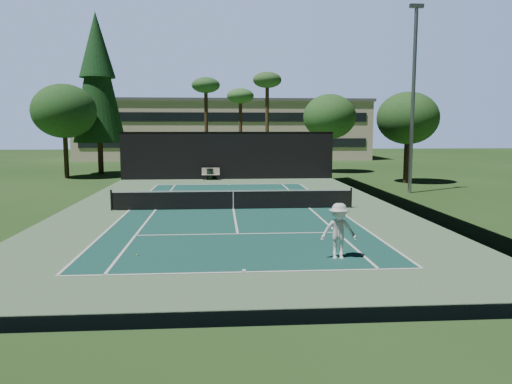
# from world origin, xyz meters

# --- Properties ---
(ground) EXTENTS (160.00, 160.00, 0.00)m
(ground) POSITION_xyz_m (0.00, 0.00, 0.00)
(ground) COLOR #24471A
(ground) RESTS_ON ground
(apron_slab) EXTENTS (18.00, 32.00, 0.01)m
(apron_slab) POSITION_xyz_m (0.00, 0.00, 0.01)
(apron_slab) COLOR #5D825B
(apron_slab) RESTS_ON ground
(court_surface) EXTENTS (10.97, 23.77, 0.01)m
(court_surface) POSITION_xyz_m (0.00, 0.00, 0.01)
(court_surface) COLOR #184E45
(court_surface) RESTS_ON ground
(court_lines) EXTENTS (11.07, 23.87, 0.01)m
(court_lines) POSITION_xyz_m (0.00, 0.00, 0.02)
(court_lines) COLOR white
(court_lines) RESTS_ON ground
(tennis_net) EXTENTS (12.90, 0.10, 1.10)m
(tennis_net) POSITION_xyz_m (0.00, 0.00, 0.56)
(tennis_net) COLOR black
(tennis_net) RESTS_ON ground
(fence) EXTENTS (18.04, 32.05, 4.03)m
(fence) POSITION_xyz_m (0.00, 0.06, 2.01)
(fence) COLOR black
(fence) RESTS_ON ground
(player) EXTENTS (1.24, 0.76, 1.86)m
(player) POSITION_xyz_m (3.19, -10.49, 0.93)
(player) COLOR white
(player) RESTS_ON ground
(tennis_ball_a) EXTENTS (0.07, 0.07, 0.07)m
(tennis_ball_a) POSITION_xyz_m (-3.51, -9.63, 0.04)
(tennis_ball_a) COLOR #AFCC2E
(tennis_ball_a) RESTS_ON ground
(tennis_ball_b) EXTENTS (0.06, 0.06, 0.06)m
(tennis_ball_b) POSITION_xyz_m (-2.91, 1.63, 0.03)
(tennis_ball_b) COLOR #B5D530
(tennis_ball_b) RESTS_ON ground
(tennis_ball_c) EXTENTS (0.06, 0.06, 0.06)m
(tennis_ball_c) POSITION_xyz_m (-0.23, 2.07, 0.03)
(tennis_ball_c) COLOR yellow
(tennis_ball_c) RESTS_ON ground
(tennis_ball_d) EXTENTS (0.07, 0.07, 0.07)m
(tennis_ball_d) POSITION_xyz_m (-2.99, 2.66, 0.04)
(tennis_ball_d) COLOR #D2E734
(tennis_ball_d) RESTS_ON ground
(park_bench) EXTENTS (1.50, 0.45, 1.02)m
(park_bench) POSITION_xyz_m (-1.47, 15.50, 0.55)
(park_bench) COLOR #BCB39C
(park_bench) RESTS_ON ground
(trash_bin) EXTENTS (0.56, 0.56, 0.95)m
(trash_bin) POSITION_xyz_m (-1.54, 15.63, 0.48)
(trash_bin) COLOR black
(trash_bin) RESTS_ON ground
(pine_tree) EXTENTS (4.80, 4.80, 15.00)m
(pine_tree) POSITION_xyz_m (-12.00, 22.00, 9.55)
(pine_tree) COLOR #472F1E
(pine_tree) RESTS_ON ground
(palm_a) EXTENTS (2.80, 2.80, 9.32)m
(palm_a) POSITION_xyz_m (-2.00, 24.00, 8.19)
(palm_a) COLOR #44301D
(palm_a) RESTS_ON ground
(palm_b) EXTENTS (2.80, 2.80, 8.42)m
(palm_b) POSITION_xyz_m (1.50, 26.00, 7.36)
(palm_b) COLOR #4A3120
(palm_b) RESTS_ON ground
(palm_c) EXTENTS (2.80, 2.80, 9.77)m
(palm_c) POSITION_xyz_m (4.00, 23.00, 8.60)
(palm_c) COLOR #4E3821
(palm_c) RESTS_ON ground
(decid_tree_a) EXTENTS (5.12, 5.12, 7.62)m
(decid_tree_a) POSITION_xyz_m (10.00, 22.00, 5.42)
(decid_tree_a) COLOR #462C1E
(decid_tree_a) RESTS_ON ground
(decid_tree_b) EXTENTS (4.80, 4.80, 7.14)m
(decid_tree_b) POSITION_xyz_m (14.00, 12.00, 5.08)
(decid_tree_b) COLOR #402A1B
(decid_tree_b) RESTS_ON ground
(decid_tree_c) EXTENTS (5.44, 5.44, 8.09)m
(decid_tree_c) POSITION_xyz_m (-14.00, 18.00, 5.76)
(decid_tree_c) COLOR #3E2E1A
(decid_tree_c) RESTS_ON ground
(campus_building) EXTENTS (40.50, 12.50, 8.30)m
(campus_building) POSITION_xyz_m (0.00, 45.98, 4.21)
(campus_building) COLOR beige
(campus_building) RESTS_ON ground
(light_pole) EXTENTS (0.90, 0.25, 12.22)m
(light_pole) POSITION_xyz_m (12.00, 6.00, 6.46)
(light_pole) COLOR #97999F
(light_pole) RESTS_ON ground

